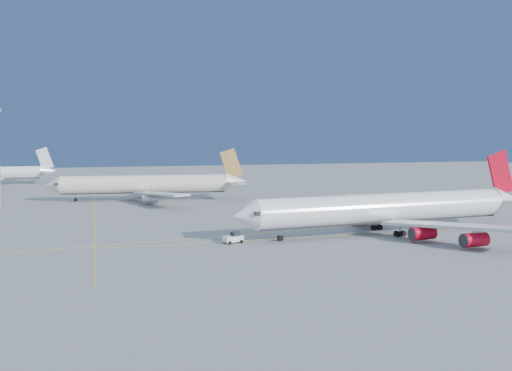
% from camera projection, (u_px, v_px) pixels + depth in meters
% --- Properties ---
extents(ground, '(500.00, 500.00, 0.00)m').
position_uv_depth(ground, '(280.00, 227.00, 127.11)').
color(ground, slate).
rests_on(ground, ground).
extents(taxiway_lines, '(118.86, 140.00, 0.02)m').
position_uv_depth(taxiway_lines, '(210.00, 225.00, 129.19)').
color(taxiway_lines, '#DDBF0C').
rests_on(taxiway_lines, ground).
extents(airliner_virgin, '(69.53, 62.18, 17.15)m').
position_uv_depth(airliner_virgin, '(390.00, 208.00, 118.91)').
color(airliner_virgin, white).
rests_on(airliner_virgin, ground).
extents(airliner_etihad, '(62.27, 57.20, 16.25)m').
position_uv_depth(airliner_etihad, '(149.00, 184.00, 178.22)').
color(airliner_etihad, beige).
rests_on(airliner_etihad, ground).
extents(pushback_tug, '(4.04, 3.09, 2.06)m').
position_uv_depth(pushback_tug, '(234.00, 238.00, 108.19)').
color(pushback_tug, white).
rests_on(pushback_tug, ground).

